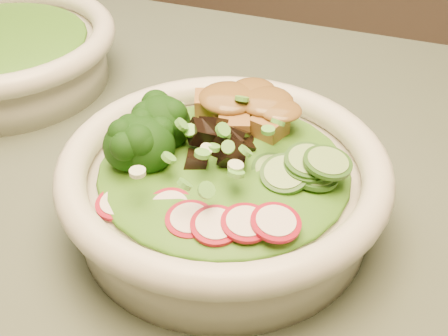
% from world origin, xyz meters
% --- Properties ---
extents(salad_bowl, '(0.25, 0.25, 0.07)m').
position_xyz_m(salad_bowl, '(-0.12, 0.01, 0.79)').
color(salad_bowl, silver).
rests_on(salad_bowl, dining_table).
extents(side_bowl, '(0.24, 0.24, 0.07)m').
position_xyz_m(side_bowl, '(-0.42, 0.14, 0.79)').
color(side_bowl, silver).
rests_on(side_bowl, dining_table).
extents(lettuce_bed, '(0.19, 0.19, 0.02)m').
position_xyz_m(lettuce_bed, '(-0.12, 0.01, 0.81)').
color(lettuce_bed, '#316B16').
rests_on(lettuce_bed, salad_bowl).
extents(broccoli_florets, '(0.08, 0.07, 0.04)m').
position_xyz_m(broccoli_florets, '(-0.18, 0.01, 0.82)').
color(broccoli_florets, black).
rests_on(broccoli_florets, salad_bowl).
extents(radish_slices, '(0.11, 0.05, 0.02)m').
position_xyz_m(radish_slices, '(-0.11, -0.05, 0.81)').
color(radish_slices, maroon).
rests_on(radish_slices, salad_bowl).
extents(cucumber_slices, '(0.07, 0.07, 0.03)m').
position_xyz_m(cucumber_slices, '(-0.06, 0.02, 0.82)').
color(cucumber_slices, '#8CBB68').
rests_on(cucumber_slices, salad_bowl).
extents(mushroom_heap, '(0.07, 0.07, 0.04)m').
position_xyz_m(mushroom_heap, '(-0.12, 0.03, 0.82)').
color(mushroom_heap, black).
rests_on(mushroom_heap, salad_bowl).
extents(tofu_cubes, '(0.09, 0.06, 0.03)m').
position_xyz_m(tofu_cubes, '(-0.12, 0.07, 0.82)').
color(tofu_cubes, brown).
rests_on(tofu_cubes, salad_bowl).
extents(peanut_sauce, '(0.07, 0.05, 0.01)m').
position_xyz_m(peanut_sauce, '(-0.12, 0.07, 0.83)').
color(peanut_sauce, brown).
rests_on(peanut_sauce, tofu_cubes).
extents(scallion_garnish, '(0.18, 0.18, 0.02)m').
position_xyz_m(scallion_garnish, '(-0.12, 0.01, 0.83)').
color(scallion_garnish, '#5BB13E').
rests_on(scallion_garnish, salad_bowl).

